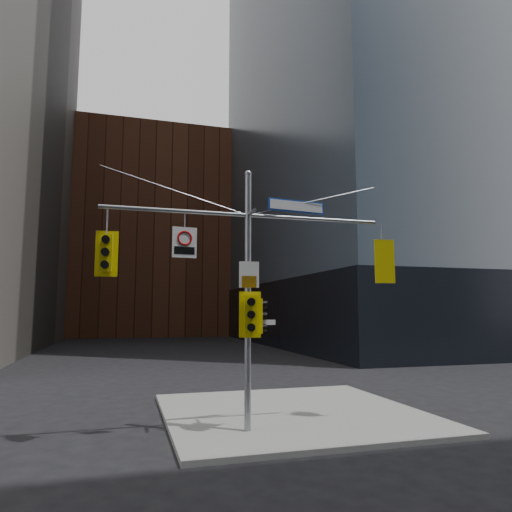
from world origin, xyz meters
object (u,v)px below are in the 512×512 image
signal_assembly (248,271)px  traffic_light_pole_front (251,315)px  traffic_light_west_arm (106,253)px  regulatory_sign_arm (185,241)px  traffic_light_east_arm (382,262)px  traffic_light_pole_side (259,316)px  street_sign_blade (297,206)px

signal_assembly → traffic_light_pole_front: size_ratio=6.43×
traffic_light_west_arm → regulatory_sign_arm: size_ratio=1.44×
signal_assembly → traffic_light_west_arm: signal_assembly is taller
traffic_light_east_arm → traffic_light_pole_side: traffic_light_east_arm is taller
traffic_light_west_arm → traffic_light_pole_side: traffic_light_west_arm is taller
regulatory_sign_arm → signal_assembly: bearing=-5.5°
street_sign_blade → regulatory_sign_arm: (-3.23, -0.02, -1.17)m
signal_assembly → street_sign_blade: 2.42m
traffic_light_pole_front → street_sign_blade: street_sign_blade is taller
traffic_light_pole_side → traffic_light_pole_front: traffic_light_pole_front is taller
traffic_light_pole_side → regulatory_sign_arm: bearing=94.7°
signal_assembly → traffic_light_east_arm: 4.23m
traffic_light_west_arm → regulatory_sign_arm: (1.99, -0.03, 0.38)m
traffic_light_pole_front → signal_assembly: bearing=100.6°
traffic_light_east_arm → street_sign_blade: 3.16m
traffic_light_east_arm → signal_assembly: bearing=6.4°
traffic_light_east_arm → regulatory_sign_arm: size_ratio=1.58×
traffic_light_pole_front → regulatory_sign_arm: 2.65m
signal_assembly → traffic_light_east_arm: signal_assembly is taller
traffic_light_east_arm → traffic_light_pole_front: bearing=10.1°
signal_assembly → street_sign_blade: size_ratio=4.41×
traffic_light_west_arm → traffic_light_east_arm: size_ratio=0.91×
signal_assembly → street_sign_blade: bearing=0.1°
traffic_light_west_arm → street_sign_blade: street_sign_blade is taller
traffic_light_pole_front → street_sign_blade: bearing=20.8°
traffic_light_west_arm → traffic_light_east_arm: 7.98m
traffic_light_east_arm → traffic_light_pole_side: size_ratio=1.37×
signal_assembly → traffic_light_pole_front: (0.00, -0.27, -1.19)m
regulatory_sign_arm → traffic_light_pole_front: bearing=-14.1°
signal_assembly → traffic_light_pole_side: bearing=0.8°
traffic_light_east_arm → traffic_light_pole_front: 4.51m
traffic_light_pole_front → traffic_light_west_arm: bearing=-173.9°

